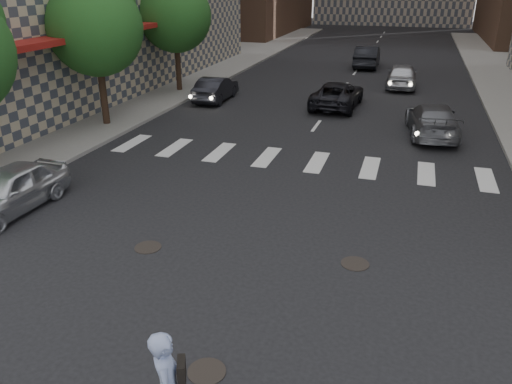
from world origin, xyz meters
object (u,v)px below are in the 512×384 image
at_px(traffic_car_d, 402,75).
at_px(traffic_car_e, 367,57).
at_px(tree_b, 97,23).
at_px(traffic_car_a, 216,89).
at_px(traffic_car_b, 432,120).
at_px(traffic_car_c, 337,95).
at_px(tree_c, 177,12).
at_px(silver_sedan, 9,190).

distance_m(traffic_car_d, traffic_car_e, 7.80).
bearing_deg(tree_b, traffic_car_a, 65.14).
distance_m(tree_b, traffic_car_b, 15.41).
bearing_deg(tree_b, traffic_car_c, 35.01).
bearing_deg(traffic_car_d, traffic_car_a, 33.61).
bearing_deg(tree_b, traffic_car_b, 11.08).
relative_size(traffic_car_b, traffic_car_e, 0.99).
bearing_deg(traffic_car_d, traffic_car_e, -69.31).
bearing_deg(tree_c, tree_b, -90.00).
height_order(traffic_car_c, traffic_car_d, traffic_car_d).
bearing_deg(traffic_car_c, traffic_car_a, 6.51).
distance_m(tree_b, traffic_car_e, 23.15).
distance_m(tree_b, tree_c, 8.00).
xyz_separation_m(tree_b, traffic_car_e, (10.00, 20.53, -3.83)).
relative_size(tree_c, traffic_car_e, 1.33).
height_order(traffic_car_b, traffic_car_d, traffic_car_d).
distance_m(traffic_car_a, traffic_car_e, 15.81).
relative_size(tree_b, traffic_car_a, 1.61).
xyz_separation_m(traffic_car_a, traffic_car_b, (11.67, -3.51, 0.04)).
relative_size(silver_sedan, traffic_car_d, 0.89).
height_order(traffic_car_a, traffic_car_c, traffic_car_c).
distance_m(traffic_car_c, traffic_car_e, 13.66).
xyz_separation_m(traffic_car_a, traffic_car_c, (6.84, 0.49, 0.01)).
height_order(tree_b, traffic_car_e, tree_b).
distance_m(tree_c, silver_sedan, 17.76).
bearing_deg(traffic_car_c, traffic_car_d, -113.37).
relative_size(tree_b, traffic_car_e, 1.33).
xyz_separation_m(silver_sedan, traffic_car_a, (0.50, 15.51, -0.01)).
bearing_deg(tree_b, traffic_car_e, 64.02).
xyz_separation_m(silver_sedan, traffic_car_e, (7.55, 29.66, 0.13)).
distance_m(traffic_car_b, traffic_car_c, 6.27).
bearing_deg(silver_sedan, traffic_car_e, 77.07).
height_order(traffic_car_a, traffic_car_e, traffic_car_e).
distance_m(tree_c, traffic_car_d, 14.47).
bearing_deg(traffic_car_e, traffic_car_d, 110.84).
distance_m(tree_b, traffic_car_d, 18.92).
relative_size(tree_c, traffic_car_d, 1.45).
height_order(traffic_car_b, traffic_car_c, traffic_car_b).
xyz_separation_m(tree_c, traffic_car_e, (10.00, 12.53, -3.83)).
height_order(tree_c, traffic_car_c, tree_c).
bearing_deg(tree_c, traffic_car_a, -28.78).
relative_size(traffic_car_a, traffic_car_b, 0.83).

